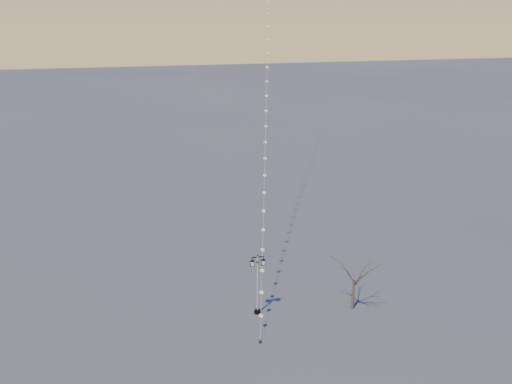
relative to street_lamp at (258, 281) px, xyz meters
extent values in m
plane|color=#484949|center=(-0.50, -2.47, -2.41)|extent=(300.00, 300.00, 0.00)
cylinder|color=black|center=(0.00, 0.00, -2.34)|extent=(0.48, 0.48, 0.14)
cylinder|color=black|center=(0.00, 0.00, -2.21)|extent=(0.35, 0.35, 0.12)
cylinder|color=silver|center=(0.00, 0.00, -0.12)|extent=(0.11, 0.11, 4.06)
cylinder|color=black|center=(0.00, 0.00, 1.44)|extent=(0.17, 0.17, 0.05)
cube|color=black|center=(0.00, 0.00, 1.78)|extent=(0.82, 0.07, 0.05)
sphere|color=black|center=(0.00, 0.00, 1.88)|extent=(0.12, 0.12, 0.12)
pyramid|color=black|center=(-0.36, -0.01, 1.65)|extent=(0.38, 0.38, 0.12)
cube|color=beige|center=(-0.36, -0.01, 1.38)|extent=(0.22, 0.22, 0.29)
cube|color=black|center=(-0.36, -0.01, 1.22)|extent=(0.26, 0.26, 0.03)
pyramid|color=black|center=(0.36, 0.01, 1.65)|extent=(0.38, 0.38, 0.12)
cube|color=beige|center=(0.36, 0.01, 1.38)|extent=(0.22, 0.22, 0.29)
cube|color=black|center=(0.36, 0.01, 1.22)|extent=(0.26, 0.26, 0.03)
cone|color=brown|center=(6.47, -0.75, -1.31)|extent=(0.26, 0.26, 2.20)
cylinder|color=black|center=(-0.53, -3.27, -2.32)|extent=(0.18, 0.18, 0.18)
cylinder|color=black|center=(-0.53, -3.27, -2.30)|extent=(0.03, 0.03, 0.23)
cone|color=orange|center=(4.52, 17.12, 12.76)|extent=(0.07, 0.07, 0.25)
cylinder|color=white|center=(-0.53, -3.27, -1.87)|extent=(0.01, 0.01, 0.72)
camera|label=1|loc=(-6.41, -29.80, 17.37)|focal=36.83mm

